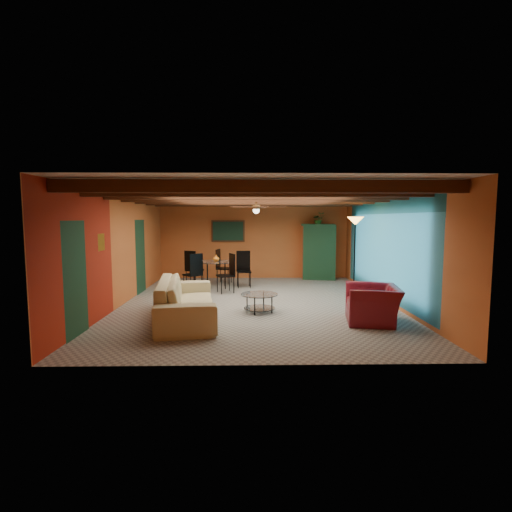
{
  "coord_description": "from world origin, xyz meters",
  "views": [
    {
      "loc": [
        -0.18,
        -9.21,
        2.08
      ],
      "look_at": [
        0.0,
        0.2,
        1.15
      ],
      "focal_mm": 26.56,
      "sensor_mm": 36.0,
      "label": 1
    }
  ],
  "objects_px": {
    "armchair": "(373,304)",
    "floor_lamp": "(354,257)",
    "sofa": "(186,299)",
    "dining_table": "(216,270)",
    "armoire": "(318,253)",
    "vase": "(216,248)",
    "potted_plant": "(318,219)",
    "coffee_table": "(259,303)"
  },
  "relations": [
    {
      "from": "armchair",
      "to": "floor_lamp",
      "type": "height_order",
      "value": "floor_lamp"
    },
    {
      "from": "armchair",
      "to": "floor_lamp",
      "type": "xyz_separation_m",
      "value": [
        0.34,
        2.58,
        0.7
      ]
    },
    {
      "from": "sofa",
      "to": "dining_table",
      "type": "distance_m",
      "value": 3.58
    },
    {
      "from": "armchair",
      "to": "armoire",
      "type": "xyz_separation_m",
      "value": [
        -0.11,
        5.48,
        0.55
      ]
    },
    {
      "from": "sofa",
      "to": "armchair",
      "type": "height_order",
      "value": "sofa"
    },
    {
      "from": "armoire",
      "to": "sofa",
      "type": "bearing_deg",
      "value": -114.48
    },
    {
      "from": "dining_table",
      "to": "sofa",
      "type": "bearing_deg",
      "value": -95.04
    },
    {
      "from": "floor_lamp",
      "to": "vase",
      "type": "distance_m",
      "value": 4.03
    },
    {
      "from": "armoire",
      "to": "potted_plant",
      "type": "distance_m",
      "value": 1.14
    },
    {
      "from": "sofa",
      "to": "coffee_table",
      "type": "distance_m",
      "value": 1.64
    },
    {
      "from": "coffee_table",
      "to": "dining_table",
      "type": "bearing_deg",
      "value": 111.91
    },
    {
      "from": "sofa",
      "to": "dining_table",
      "type": "bearing_deg",
      "value": -13.49
    },
    {
      "from": "coffee_table",
      "to": "armchair",
      "type": "bearing_deg",
      "value": -20.77
    },
    {
      "from": "dining_table",
      "to": "potted_plant",
      "type": "relative_size",
      "value": 4.78
    },
    {
      "from": "coffee_table",
      "to": "armoire",
      "type": "distance_m",
      "value": 5.15
    },
    {
      "from": "armoire",
      "to": "vase",
      "type": "relative_size",
      "value": 9.02
    },
    {
      "from": "dining_table",
      "to": "armoire",
      "type": "bearing_deg",
      "value": 25.5
    },
    {
      "from": "armchair",
      "to": "dining_table",
      "type": "xyz_separation_m",
      "value": [
        -3.47,
        3.88,
        0.19
      ]
    },
    {
      "from": "coffee_table",
      "to": "potted_plant",
      "type": "relative_size",
      "value": 1.85
    },
    {
      "from": "armchair",
      "to": "dining_table",
      "type": "distance_m",
      "value": 5.21
    },
    {
      "from": "coffee_table",
      "to": "armoire",
      "type": "xyz_separation_m",
      "value": [
        2.15,
        4.63,
        0.71
      ]
    },
    {
      "from": "coffee_table",
      "to": "floor_lamp",
      "type": "height_order",
      "value": "floor_lamp"
    },
    {
      "from": "armoire",
      "to": "potted_plant",
      "type": "xyz_separation_m",
      "value": [
        0.0,
        0.0,
        1.14
      ]
    },
    {
      "from": "floor_lamp",
      "to": "potted_plant",
      "type": "bearing_deg",
      "value": 98.82
    },
    {
      "from": "armoire",
      "to": "floor_lamp",
      "type": "relative_size",
      "value": 0.86
    },
    {
      "from": "coffee_table",
      "to": "vase",
      "type": "distance_m",
      "value": 3.41
    },
    {
      "from": "vase",
      "to": "potted_plant",
      "type": "bearing_deg",
      "value": 25.5
    },
    {
      "from": "dining_table",
      "to": "floor_lamp",
      "type": "relative_size",
      "value": 1.0
    },
    {
      "from": "dining_table",
      "to": "floor_lamp",
      "type": "bearing_deg",
      "value": -18.77
    },
    {
      "from": "sofa",
      "to": "floor_lamp",
      "type": "bearing_deg",
      "value": -69.62
    },
    {
      "from": "dining_table",
      "to": "vase",
      "type": "height_order",
      "value": "vase"
    },
    {
      "from": "armoire",
      "to": "dining_table",
      "type": "bearing_deg",
      "value": -143.56
    },
    {
      "from": "sofa",
      "to": "dining_table",
      "type": "xyz_separation_m",
      "value": [
        0.31,
        3.57,
        0.14
      ]
    },
    {
      "from": "sofa",
      "to": "potted_plant",
      "type": "distance_m",
      "value": 6.56
    },
    {
      "from": "potted_plant",
      "to": "armchair",
      "type": "bearing_deg",
      "value": -88.84
    },
    {
      "from": "armoire",
      "to": "coffee_table",
      "type": "bearing_deg",
      "value": -103.96
    },
    {
      "from": "sofa",
      "to": "coffee_table",
      "type": "relative_size",
      "value": 3.43
    },
    {
      "from": "armchair",
      "to": "potted_plant",
      "type": "bearing_deg",
      "value": -168.61
    },
    {
      "from": "armoire",
      "to": "floor_lamp",
      "type": "bearing_deg",
      "value": -70.24
    },
    {
      "from": "armchair",
      "to": "armoire",
      "type": "relative_size",
      "value": 0.62
    },
    {
      "from": "floor_lamp",
      "to": "vase",
      "type": "xyz_separation_m",
      "value": [
        -3.81,
        1.3,
        0.14
      ]
    },
    {
      "from": "potted_plant",
      "to": "floor_lamp",
      "type": "bearing_deg",
      "value": -81.18
    }
  ]
}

